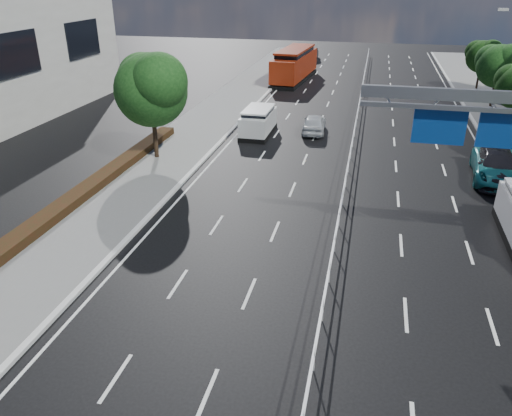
% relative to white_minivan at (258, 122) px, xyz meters
% --- Properties ---
extents(ground, '(160.00, 160.00, 0.00)m').
position_rel_white_minivan_xyz_m(ground, '(6.88, -24.58, -0.95)').
color(ground, black).
rests_on(ground, ground).
extents(kerb_near, '(0.25, 140.00, 0.15)m').
position_rel_white_minivan_xyz_m(kerb_near, '(-2.12, -24.58, -0.88)').
color(kerb_near, silver).
rests_on(kerb_near, ground).
extents(median_fence, '(0.05, 85.00, 1.02)m').
position_rel_white_minivan_xyz_m(median_fence, '(6.88, -2.08, -0.43)').
color(median_fence, silver).
rests_on(median_fence, ground).
extents(hedge_near, '(1.00, 36.00, 0.44)m').
position_rel_white_minivan_xyz_m(hedge_near, '(-6.42, -19.58, -0.59)').
color(hedge_near, black).
rests_on(hedge_near, sidewalk_near).
extents(near_tree_back, '(4.84, 4.51, 6.69)m').
position_rel_white_minivan_xyz_m(near_tree_back, '(-5.06, -6.61, 3.66)').
color(near_tree_back, black).
rests_on(near_tree_back, ground).
extents(far_tree_g, '(3.96, 3.69, 5.45)m').
position_rel_white_minivan_xyz_m(far_tree_g, '(18.13, 12.39, 2.80)').
color(far_tree_g, black).
rests_on(far_tree_g, ground).
extents(far_tree_h, '(3.41, 3.18, 4.91)m').
position_rel_white_minivan_xyz_m(far_tree_h, '(18.12, 19.90, 2.47)').
color(far_tree_h, black).
rests_on(far_tree_h, ground).
extents(white_minivan, '(1.96, 4.49, 1.94)m').
position_rel_white_minivan_xyz_m(white_minivan, '(0.00, 0.00, 0.00)').
color(white_minivan, black).
rests_on(white_minivan, ground).
extents(red_bus, '(3.61, 11.47, 3.37)m').
position_rel_white_minivan_xyz_m(red_bus, '(-0.62, 20.64, 0.80)').
color(red_bus, black).
rests_on(red_bus, ground).
extents(near_car_silver, '(1.83, 4.11, 1.37)m').
position_rel_white_minivan_xyz_m(near_car_silver, '(3.90, 1.43, -0.27)').
color(near_car_silver, silver).
rests_on(near_car_silver, ground).
extents(near_car_dark, '(1.76, 4.69, 1.53)m').
position_rel_white_minivan_xyz_m(near_car_dark, '(-0.66, 35.53, -0.19)').
color(near_car_dark, black).
rests_on(near_car_dark, ground).
extents(parked_car_teal, '(3.18, 5.93, 1.58)m').
position_rel_white_minivan_xyz_m(parked_car_teal, '(15.18, -5.58, -0.16)').
color(parked_car_teal, '#1B777D').
rests_on(parked_car_teal, ground).
extents(parked_car_dark, '(2.64, 5.73, 1.62)m').
position_rel_white_minivan_xyz_m(parked_car_dark, '(15.11, -5.58, -0.14)').
color(parked_car_dark, black).
rests_on(parked_car_dark, ground).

